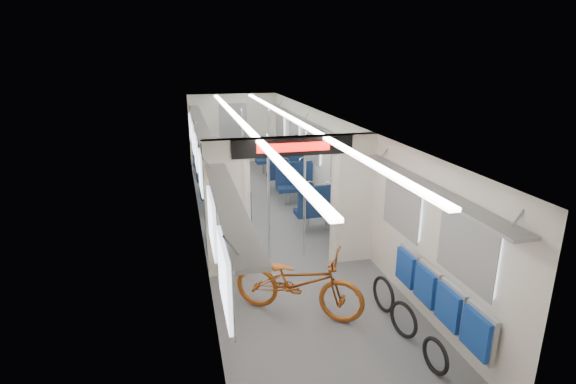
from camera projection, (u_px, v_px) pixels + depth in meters
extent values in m
plane|color=#515456|center=(269.00, 225.00, 9.79)|extent=(12.00, 12.00, 0.00)
cube|color=silver|center=(199.00, 178.00, 9.11)|extent=(0.02, 12.00, 2.30)
cube|color=silver|center=(334.00, 170.00, 9.77)|extent=(0.02, 12.00, 2.30)
cube|color=silver|center=(233.00, 129.00, 15.01)|extent=(2.90, 0.02, 2.30)
cube|color=silver|center=(405.00, 349.00, 3.88)|extent=(2.90, 0.02, 2.30)
cube|color=silver|center=(268.00, 119.00, 9.10)|extent=(2.90, 12.00, 0.02)
cube|color=white|center=(241.00, 122.00, 8.98)|extent=(0.12, 11.40, 0.04)
cube|color=white|center=(294.00, 120.00, 9.23)|extent=(0.12, 11.40, 0.04)
cube|color=silver|center=(225.00, 218.00, 7.38)|extent=(0.65, 0.18, 2.00)
cube|color=silver|center=(354.00, 207.00, 7.89)|extent=(0.65, 0.18, 2.00)
cube|color=silver|center=(292.00, 146.00, 7.29)|extent=(2.90, 0.18, 0.30)
cylinder|color=silver|center=(245.00, 216.00, 7.45)|extent=(0.20, 0.20, 2.00)
cylinder|color=silver|center=(336.00, 208.00, 7.81)|extent=(0.20, 0.20, 2.00)
cube|color=black|center=(293.00, 147.00, 7.19)|extent=(2.00, 0.03, 0.30)
cube|color=#FF0C07|center=(294.00, 147.00, 7.16)|extent=(1.20, 0.02, 0.14)
cube|color=silver|center=(224.00, 277.00, 4.60)|extent=(0.04, 1.00, 0.75)
cube|color=silver|center=(468.00, 249.00, 5.24)|extent=(0.04, 1.00, 0.75)
cube|color=silver|center=(212.00, 222.00, 6.08)|extent=(0.04, 1.00, 0.75)
cube|color=silver|center=(403.00, 206.00, 6.72)|extent=(0.04, 1.00, 0.75)
cube|color=silver|center=(201.00, 172.00, 8.58)|extent=(0.04, 1.00, 0.75)
cube|color=silver|center=(341.00, 164.00, 9.23)|extent=(0.04, 1.00, 0.75)
cube|color=silver|center=(196.00, 152.00, 10.34)|extent=(0.04, 1.00, 0.75)
cube|color=silver|center=(314.00, 146.00, 10.99)|extent=(0.04, 1.00, 0.75)
cube|color=silver|center=(193.00, 137.00, 12.11)|extent=(0.04, 1.00, 0.75)
cube|color=silver|center=(295.00, 133.00, 12.75)|extent=(0.04, 1.00, 0.75)
cube|color=silver|center=(190.00, 127.00, 13.78)|extent=(0.04, 1.00, 0.75)
cube|color=silver|center=(281.00, 124.00, 14.42)|extent=(0.04, 1.00, 0.75)
cube|color=gray|center=(228.00, 201.00, 5.21)|extent=(0.30, 3.60, 0.04)
cube|color=gray|center=(425.00, 186.00, 5.78)|extent=(0.30, 3.60, 0.04)
cube|color=gray|center=(200.00, 124.00, 10.77)|extent=(0.30, 7.60, 0.04)
cube|color=gray|center=(302.00, 120.00, 11.35)|extent=(0.30, 7.60, 0.04)
cube|color=gray|center=(234.00, 133.00, 15.00)|extent=(0.90, 0.05, 2.00)
imported|color=#9B4B16|center=(298.00, 282.00, 6.33)|extent=(1.96, 1.58, 1.00)
cube|color=gray|center=(480.00, 333.00, 5.06)|extent=(0.06, 0.50, 0.57)
cube|color=navy|center=(476.00, 333.00, 5.05)|extent=(0.06, 0.46, 0.48)
cube|color=gray|center=(452.00, 307.00, 5.57)|extent=(0.06, 0.50, 0.57)
cube|color=navy|center=(448.00, 307.00, 5.56)|extent=(0.06, 0.46, 0.48)
cube|color=gray|center=(429.00, 285.00, 6.08)|extent=(0.06, 0.50, 0.57)
cube|color=navy|center=(425.00, 286.00, 6.07)|extent=(0.06, 0.46, 0.48)
cube|color=gray|center=(409.00, 267.00, 6.59)|extent=(0.06, 0.50, 0.57)
cube|color=navy|center=(405.00, 268.00, 6.58)|extent=(0.06, 0.46, 0.48)
torus|color=black|center=(435.00, 358.00, 5.23)|extent=(0.11, 0.45, 0.45)
torus|color=black|center=(403.00, 321.00, 5.89)|extent=(0.18, 0.49, 0.50)
torus|color=black|center=(383.00, 296.00, 6.48)|extent=(0.12, 0.53, 0.53)
cube|color=#0E1E3F|center=(240.00, 218.00, 9.06)|extent=(0.44, 0.41, 0.10)
cylinder|color=gray|center=(240.00, 228.00, 9.12)|extent=(0.10, 0.10, 0.35)
cube|color=#0E1E3F|center=(240.00, 206.00, 8.81)|extent=(0.44, 0.08, 0.53)
torus|color=silver|center=(240.00, 193.00, 8.73)|extent=(0.22, 0.03, 0.22)
cube|color=#0E1E3F|center=(230.00, 194.00, 10.58)|extent=(0.44, 0.41, 0.10)
cylinder|color=gray|center=(231.00, 203.00, 10.65)|extent=(0.10, 0.10, 0.35)
cube|color=#0E1E3F|center=(229.00, 179.00, 10.64)|extent=(0.44, 0.08, 0.53)
torus|color=silver|center=(228.00, 168.00, 10.56)|extent=(0.22, 0.03, 0.22)
cube|color=#0E1E3F|center=(216.00, 220.00, 8.95)|extent=(0.44, 0.41, 0.10)
cylinder|color=gray|center=(217.00, 230.00, 9.02)|extent=(0.10, 0.10, 0.35)
cube|color=#0E1E3F|center=(216.00, 208.00, 8.70)|extent=(0.44, 0.08, 0.53)
torus|color=silver|center=(216.00, 195.00, 8.62)|extent=(0.22, 0.03, 0.22)
cube|color=#0E1E3F|center=(210.00, 196.00, 10.48)|extent=(0.44, 0.41, 0.10)
cylinder|color=gray|center=(211.00, 205.00, 10.54)|extent=(0.10, 0.10, 0.35)
cube|color=#0E1E3F|center=(209.00, 181.00, 10.53)|extent=(0.44, 0.08, 0.53)
torus|color=silver|center=(208.00, 170.00, 10.45)|extent=(0.22, 0.03, 0.22)
cube|color=#0E1E3F|center=(307.00, 213.00, 9.36)|extent=(0.47, 0.44, 0.10)
cylinder|color=gray|center=(306.00, 223.00, 9.42)|extent=(0.10, 0.10, 0.35)
cube|color=#0E1E3F|center=(309.00, 200.00, 9.09)|extent=(0.47, 0.08, 0.57)
torus|color=silver|center=(309.00, 187.00, 9.01)|extent=(0.24, 0.03, 0.24)
cube|color=#0E1E3F|center=(287.00, 189.00, 11.00)|extent=(0.47, 0.44, 0.10)
cylinder|color=gray|center=(287.00, 197.00, 11.06)|extent=(0.10, 0.10, 0.35)
cube|color=#0E1E3F|center=(285.00, 174.00, 11.06)|extent=(0.47, 0.08, 0.57)
torus|color=silver|center=(285.00, 162.00, 10.98)|extent=(0.24, 0.03, 0.24)
cube|color=#0E1E3F|center=(328.00, 211.00, 9.46)|extent=(0.47, 0.44, 0.10)
cylinder|color=gray|center=(328.00, 221.00, 9.53)|extent=(0.10, 0.10, 0.35)
cube|color=#0E1E3F|center=(331.00, 198.00, 9.20)|extent=(0.47, 0.08, 0.57)
torus|color=silver|center=(332.00, 185.00, 9.11)|extent=(0.24, 0.03, 0.24)
cube|color=#0E1E3F|center=(305.00, 187.00, 11.10)|extent=(0.47, 0.44, 0.10)
cylinder|color=gray|center=(305.00, 196.00, 11.17)|extent=(0.10, 0.10, 0.35)
cube|color=#0E1E3F|center=(303.00, 172.00, 11.17)|extent=(0.47, 0.08, 0.57)
torus|color=silver|center=(303.00, 161.00, 11.08)|extent=(0.24, 0.03, 0.24)
cube|color=#0E1E3F|center=(223.00, 177.00, 12.02)|extent=(0.48, 0.45, 0.10)
cylinder|color=gray|center=(224.00, 185.00, 12.09)|extent=(0.10, 0.10, 0.35)
cube|color=#0E1E3F|center=(224.00, 166.00, 11.75)|extent=(0.48, 0.09, 0.59)
torus|color=silver|center=(223.00, 155.00, 11.66)|extent=(0.24, 0.03, 0.24)
cube|color=#0E1E3F|center=(217.00, 162.00, 13.70)|extent=(0.48, 0.45, 0.10)
cylinder|color=gray|center=(218.00, 169.00, 13.77)|extent=(0.10, 0.10, 0.35)
cube|color=#0E1E3F|center=(216.00, 149.00, 13.77)|extent=(0.48, 0.09, 0.59)
torus|color=silver|center=(216.00, 140.00, 13.68)|extent=(0.24, 0.03, 0.24)
cube|color=#0E1E3F|center=(206.00, 178.00, 11.92)|extent=(0.48, 0.45, 0.10)
cylinder|color=gray|center=(206.00, 186.00, 11.98)|extent=(0.10, 0.10, 0.35)
cube|color=#0E1E3F|center=(205.00, 167.00, 11.64)|extent=(0.48, 0.09, 0.59)
torus|color=silver|center=(205.00, 156.00, 11.56)|extent=(0.24, 0.03, 0.24)
cube|color=#0E1E3F|center=(202.00, 163.00, 13.60)|extent=(0.48, 0.45, 0.10)
cylinder|color=gray|center=(202.00, 170.00, 13.66)|extent=(0.10, 0.10, 0.35)
cube|color=#0E1E3F|center=(201.00, 150.00, 13.66)|extent=(0.48, 0.09, 0.59)
torus|color=silver|center=(200.00, 141.00, 13.58)|extent=(0.24, 0.03, 0.24)
cube|color=#0E1E3F|center=(276.00, 176.00, 12.10)|extent=(0.48, 0.44, 0.10)
cylinder|color=gray|center=(276.00, 184.00, 12.17)|extent=(0.10, 0.10, 0.35)
cube|color=#0E1E3F|center=(278.00, 166.00, 11.83)|extent=(0.48, 0.08, 0.58)
torus|color=silver|center=(278.00, 155.00, 11.75)|extent=(0.24, 0.03, 0.24)
cube|color=#0E1E3F|center=(264.00, 161.00, 13.77)|extent=(0.48, 0.44, 0.10)
cylinder|color=gray|center=(264.00, 168.00, 13.84)|extent=(0.10, 0.10, 0.35)
cube|color=#0E1E3F|center=(263.00, 149.00, 13.83)|extent=(0.48, 0.08, 0.58)
torus|color=silver|center=(263.00, 140.00, 13.75)|extent=(0.24, 0.03, 0.24)
cube|color=#0E1E3F|center=(293.00, 175.00, 12.21)|extent=(0.48, 0.44, 0.10)
cylinder|color=gray|center=(293.00, 183.00, 12.28)|extent=(0.10, 0.10, 0.35)
cube|color=#0E1E3F|center=(295.00, 165.00, 11.94)|extent=(0.48, 0.08, 0.58)
torus|color=silver|center=(295.00, 154.00, 11.85)|extent=(0.24, 0.03, 0.24)
cube|color=#0E1E3F|center=(279.00, 160.00, 13.88)|extent=(0.48, 0.44, 0.10)
cylinder|color=gray|center=(279.00, 167.00, 13.94)|extent=(0.10, 0.10, 0.35)
cube|color=#0E1E3F|center=(278.00, 148.00, 13.94)|extent=(0.48, 0.08, 0.58)
torus|color=silver|center=(277.00, 139.00, 13.85)|extent=(0.24, 0.03, 0.24)
cylinder|color=silver|center=(269.00, 199.00, 7.84)|extent=(0.04, 0.04, 2.30)
cylinder|color=silver|center=(305.00, 196.00, 8.00)|extent=(0.05, 0.05, 2.30)
cylinder|color=silver|center=(243.00, 156.00, 11.10)|extent=(0.04, 0.04, 2.30)
cylinder|color=silver|center=(269.00, 156.00, 11.12)|extent=(0.04, 0.04, 2.30)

